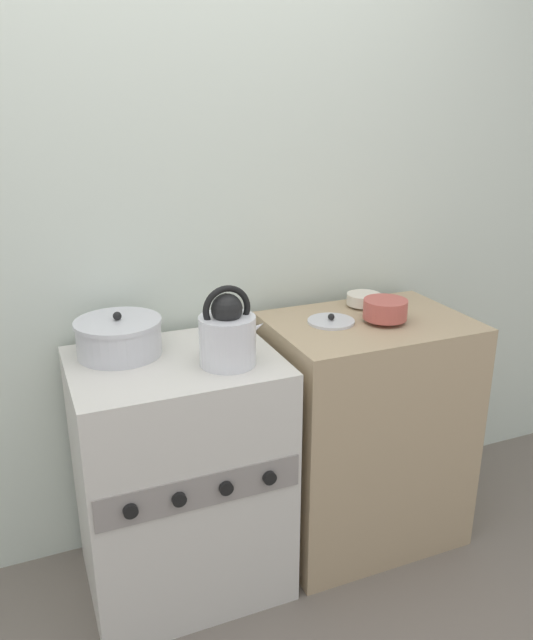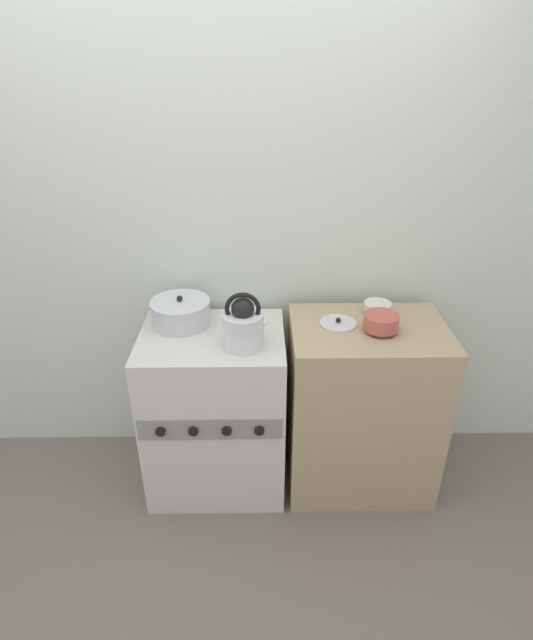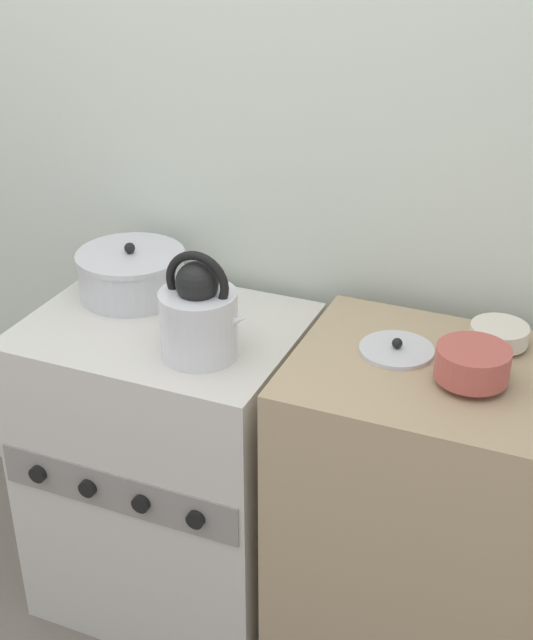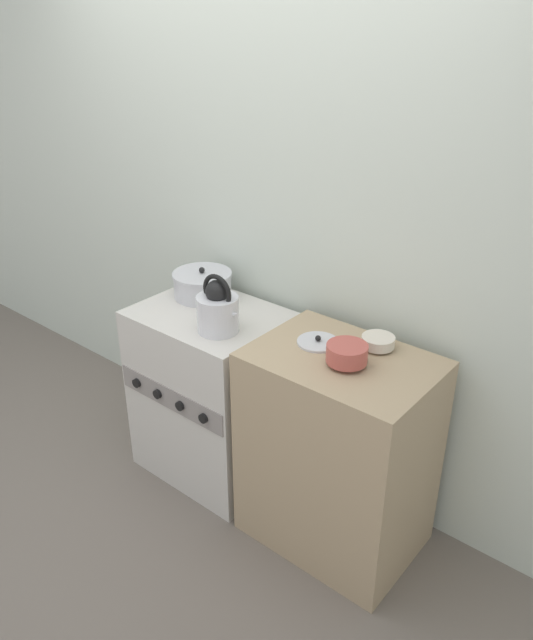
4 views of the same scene
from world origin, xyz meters
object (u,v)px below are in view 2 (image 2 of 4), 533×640
(stove, at_px, (216,410))
(kettle, at_px, (243,326))
(small_ceramic_bowl, at_px, (377,307))
(cooking_pot, at_px, (181,312))
(loose_pot_lid, at_px, (338,323))
(enamel_bowl, at_px, (381,322))

(stove, bearing_deg, kettle, -31.73)
(stove, xyz_separation_m, small_ceramic_bowl, (0.79, 0.14, 0.50))
(cooking_pot, relative_size, small_ceramic_bowl, 2.15)
(kettle, height_order, small_ceramic_bowl, kettle)
(loose_pot_lid, bearing_deg, stove, -177.32)
(loose_pot_lid, bearing_deg, small_ceramic_bowl, 29.92)
(small_ceramic_bowl, bearing_deg, stove, -169.58)
(enamel_bowl, distance_m, loose_pot_lid, 0.20)
(cooking_pot, distance_m, loose_pot_lid, 0.74)
(enamel_bowl, bearing_deg, small_ceramic_bowl, 82.33)
(cooking_pot, height_order, small_ceramic_bowl, cooking_pot)
(stove, xyz_separation_m, cooking_pot, (-0.15, 0.12, 0.49))
(stove, relative_size, small_ceramic_bowl, 6.57)
(kettle, relative_size, loose_pot_lid, 1.54)
(stove, bearing_deg, cooking_pot, 142.16)
(kettle, height_order, enamel_bowl, kettle)
(stove, relative_size, loose_pot_lid, 5.11)
(small_ceramic_bowl, bearing_deg, loose_pot_lid, -150.08)
(small_ceramic_bowl, bearing_deg, kettle, -159.40)
(cooking_pot, xyz_separation_m, enamel_bowl, (0.91, -0.16, 0.03))
(stove, relative_size, kettle, 3.33)
(cooking_pot, bearing_deg, small_ceramic_bowl, 1.70)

